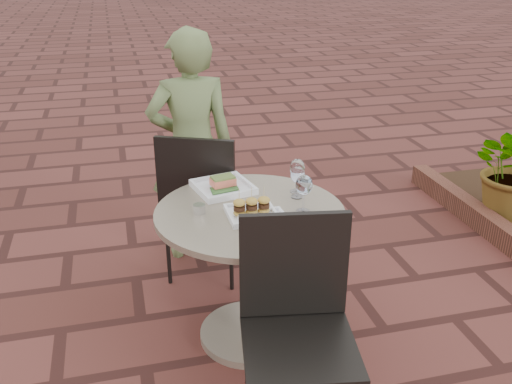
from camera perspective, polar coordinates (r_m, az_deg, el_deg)
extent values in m
plane|color=#5A2923|center=(3.04, 5.44, -14.72)|extent=(60.00, 60.00, 0.00)
cylinder|color=gray|center=(3.06, -0.56, -13.90)|extent=(0.52, 0.52, 0.04)
cylinder|color=gray|center=(2.87, -0.59, -8.68)|extent=(0.08, 0.08, 0.70)
cylinder|color=tan|center=(2.69, -0.62, -2.11)|extent=(0.90, 0.90, 0.03)
cube|color=black|center=(3.41, -5.00, -1.25)|extent=(0.58, 0.58, 0.03)
cube|color=black|center=(3.14, -6.08, 1.37)|extent=(0.41, 0.21, 0.46)
cylinder|color=black|center=(3.64, -1.21, -3.50)|extent=(0.02, 0.02, 0.44)
cylinder|color=black|center=(3.73, -6.97, -3.01)|extent=(0.02, 0.02, 0.44)
cylinder|color=black|center=(3.31, -2.49, -6.47)|extent=(0.02, 0.02, 0.44)
cylinder|color=black|center=(3.41, -8.78, -5.84)|extent=(0.02, 0.02, 0.44)
cube|color=black|center=(2.29, 4.38, -15.23)|extent=(0.51, 0.51, 0.03)
cube|color=black|center=(2.31, 3.82, -7.28)|extent=(0.44, 0.10, 0.46)
cylinder|color=black|center=(2.57, -0.84, -16.81)|extent=(0.02, 0.02, 0.44)
cylinder|color=black|center=(2.61, 7.85, -16.22)|extent=(0.02, 0.02, 0.44)
imported|color=#5C6D3C|center=(3.53, -6.47, 4.42)|extent=(0.53, 0.35, 1.46)
cube|color=white|center=(2.90, -3.31, 0.34)|extent=(0.32, 0.32, 0.01)
cube|color=#EE6D54|center=(2.89, -3.33, 1.04)|extent=(0.13, 0.10, 0.04)
cube|color=#566A2F|center=(2.88, -3.34, 1.49)|extent=(0.13, 0.09, 0.01)
cube|color=white|center=(2.62, -0.44, -2.34)|extent=(0.22, 0.22, 0.01)
cube|color=white|center=(2.55, 0.91, -3.10)|extent=(0.23, 0.23, 0.01)
ellipsoid|color=pink|center=(2.50, 0.46, -3.44)|extent=(0.04, 0.03, 0.02)
cylinder|color=white|center=(2.67, 4.73, -1.95)|extent=(0.07, 0.07, 0.00)
cylinder|color=white|center=(2.66, 4.76, -1.11)|extent=(0.01, 0.01, 0.08)
ellipsoid|color=white|center=(2.62, 4.82, 0.69)|extent=(0.08, 0.08, 0.10)
cylinder|color=white|center=(2.62, 4.82, 0.58)|extent=(0.06, 0.06, 0.04)
cylinder|color=white|center=(2.82, 4.11, -0.48)|extent=(0.06, 0.06, 0.00)
cylinder|color=white|center=(2.81, 4.14, 0.23)|extent=(0.01, 0.01, 0.07)
ellipsoid|color=white|center=(2.78, 4.19, 1.74)|extent=(0.07, 0.07, 0.09)
cylinder|color=white|center=(2.88, 4.08, 0.05)|extent=(0.06, 0.06, 0.00)
cylinder|color=white|center=(2.87, 4.10, 0.81)|extent=(0.01, 0.01, 0.08)
ellipsoid|color=white|center=(2.83, 4.15, 2.41)|extent=(0.08, 0.08, 0.09)
cylinder|color=silver|center=(2.66, -5.69, -1.67)|extent=(0.07, 0.07, 0.04)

